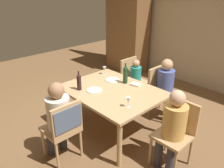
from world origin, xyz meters
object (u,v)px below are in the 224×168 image
wine_bottle_tall_green (79,82)px  person_man_guest (58,116)px  person_child_small (136,78)px  dining_table (112,94)px  chair_near (65,125)px  dinner_plate_guest_left (112,80)px  wine_glass_near_left (105,69)px  wine_bottle_dark_red (125,74)px  wine_glass_centre (128,100)px  chair_far_left (132,78)px  person_woman_host (166,85)px  chair_far_right (160,88)px  chair_right_end (177,129)px  person_man_bearded (173,125)px  armoire_cabinet (127,31)px  dinner_plate_host (94,90)px

wine_bottle_tall_green → person_man_guest: bearing=-61.0°
person_man_guest → person_child_small: 1.97m
dining_table → wine_bottle_tall_green: bearing=-133.8°
chair_near → dinner_plate_guest_left: bearing=17.7°
wine_glass_near_left → dinner_plate_guest_left: 0.33m
wine_bottle_dark_red → wine_glass_centre: bearing=-43.6°
person_man_guest → chair_far_left: bearing=11.8°
person_woman_host → dinner_plate_guest_left: bearing=-42.4°
person_child_small → chair_far_right: bearing=90.0°
person_child_small → wine_bottle_dark_red: 0.76m
chair_far_right → chair_near: 1.96m
person_child_small → wine_glass_near_left: person_child_small is taller
chair_far_left → dinner_plate_guest_left: (0.16, -0.71, 0.21)m
person_man_guest → wine_glass_near_left: person_man_guest is taller
wine_bottle_tall_green → wine_glass_centre: wine_bottle_tall_green is taller
chair_right_end → person_child_small: (-1.47, 0.89, 0.03)m
chair_far_right → person_man_guest: size_ratio=0.80×
chair_right_end → person_man_bearded: size_ratio=0.82×
wine_glass_centre → person_woman_host: bearing=98.4°
dining_table → person_woman_host: bearing=69.1°
armoire_cabinet → person_man_bearded: size_ratio=1.93×
dining_table → armoire_cabinet: bearing=128.6°
wine_glass_near_left → wine_glass_centre: size_ratio=1.00×
chair_far_right → person_man_guest: (-0.29, -1.95, 0.13)m
person_man_bearded → wine_glass_near_left: person_man_bearded is taller
wine_glass_centre → person_man_bearded: bearing=17.3°
person_woman_host → person_man_bearded: (0.78, -1.00, 0.01)m
chair_near → person_woman_host: 1.97m
armoire_cabinet → wine_glass_centre: (2.42, -2.56, -0.25)m
chair_far_right → wine_glass_centre: bearing=13.6°
wine_bottle_tall_green → wine_glass_near_left: 0.76m
armoire_cabinet → dinner_plate_host: armoire_cabinet is taller
wine_glass_near_left → armoire_cabinet: bearing=123.0°
person_man_guest → chair_right_end: bearing=-47.9°
chair_far_right → chair_far_left: 0.69m
wine_bottle_tall_green → wine_glass_centre: size_ratio=2.12×
chair_near → person_child_small: size_ratio=0.98×
dinner_plate_guest_left → dining_table: bearing=-44.4°
dinner_plate_host → dinner_plate_guest_left: (-0.10, 0.50, 0.00)m
person_man_bearded → wine_bottle_dark_red: (-1.19, 0.37, 0.24)m
chair_right_end → wine_glass_centre: chair_right_end is taller
chair_right_end → person_man_bearded: (0.00, -0.11, 0.12)m
chair_right_end → dinner_plate_host: (-1.32, -0.31, 0.21)m
chair_near → chair_far_left: (-0.56, 1.95, -0.06)m
chair_right_end → person_man_bearded: bearing=90.0°
chair_right_end → person_child_small: bearing=-31.1°
chair_far_right → person_man_guest: person_man_guest is taller
person_man_guest → person_man_bearded: bearing=-51.1°
chair_near → dinner_plate_guest_left: size_ratio=3.70×
chair_far_right → wine_bottle_tall_green: (-0.62, -1.35, 0.34)m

